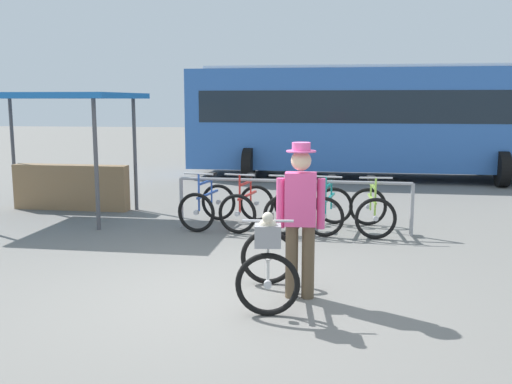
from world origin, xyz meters
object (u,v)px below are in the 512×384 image
at_px(racked_bike_blue, 208,205).
at_px(racked_bike_teal, 329,209).
at_px(racked_bike_white, 288,207).
at_px(racked_bike_red, 247,206).
at_px(racked_bike_lime, 372,210).
at_px(featured_bicycle, 268,259).
at_px(person_with_featured_bike, 300,214).
at_px(market_stall, 59,141).
at_px(bus_distant, 371,116).

xyz_separation_m(racked_bike_blue, racked_bike_teal, (2.10, -0.12, 0.00)).
relative_size(racked_bike_white, racked_bike_teal, 0.95).
distance_m(racked_bike_red, racked_bike_teal, 1.40).
relative_size(racked_bike_red, racked_bike_white, 1.04).
relative_size(racked_bike_red, racked_bike_lime, 1.05).
bearing_deg(racked_bike_blue, featured_bicycle, -69.59).
relative_size(racked_bike_white, racked_bike_lime, 1.01).
relative_size(featured_bicycle, person_with_featured_bike, 0.71).
bearing_deg(racked_bike_red, featured_bicycle, -79.38).
bearing_deg(racked_bike_blue, racked_bike_teal, -3.33).
xyz_separation_m(racked_bike_white, racked_bike_lime, (1.40, -0.08, -0.00)).
height_order(featured_bicycle, person_with_featured_bike, person_with_featured_bike).
height_order(person_with_featured_bike, market_stall, market_stall).
xyz_separation_m(racked_bike_lime, featured_bicycle, (-1.40, -3.58, 0.12)).
xyz_separation_m(racked_bike_blue, market_stall, (-3.02, 0.78, 1.03)).
bearing_deg(racked_bike_white, person_with_featured_bike, -84.55).
xyz_separation_m(racked_bike_lime, bus_distant, (0.52, 6.88, 1.37)).
xyz_separation_m(racked_bike_blue, featured_bicycle, (1.39, -3.75, 0.12)).
height_order(racked_bike_lime, featured_bicycle, featured_bicycle).
bearing_deg(market_stall, racked_bike_white, -11.02).
bearing_deg(racked_bike_white, racked_bike_red, 176.67).
xyz_separation_m(racked_bike_teal, person_with_featured_bike, (-0.37, -3.42, 0.58)).
bearing_deg(bus_distant, racked_bike_blue, -116.27).
bearing_deg(racked_bike_red, person_with_featured_bike, -73.62).
relative_size(person_with_featured_bike, bus_distant, 0.17).
xyz_separation_m(racked_bike_red, racked_bike_lime, (2.10, -0.12, -0.00)).
bearing_deg(racked_bike_lime, bus_distant, 85.68).
height_order(featured_bicycle, market_stall, market_stall).
height_order(racked_bike_teal, racked_bike_lime, same).
bearing_deg(racked_bike_red, racked_bike_lime, -3.33).
relative_size(racked_bike_blue, bus_distant, 0.12).
bearing_deg(racked_bike_blue, racked_bike_red, -3.33).
bearing_deg(person_with_featured_bike, racked_bike_blue, 116.01).
relative_size(racked_bike_red, racked_bike_teal, 0.99).
bearing_deg(market_stall, racked_bike_teal, -9.99).
bearing_deg(bus_distant, racked_bike_white, -105.75).
bearing_deg(racked_bike_lime, racked_bike_blue, 176.67).
height_order(racked_bike_blue, person_with_featured_bike, person_with_featured_bike).
height_order(racked_bike_red, racked_bike_lime, same).
distance_m(racked_bike_lime, featured_bicycle, 3.85).
bearing_deg(bus_distant, person_with_featured_bike, -98.79).
xyz_separation_m(racked_bike_blue, racked_bike_white, (1.40, -0.08, 0.00)).
xyz_separation_m(racked_bike_lime, market_stall, (-5.82, 0.94, 1.03)).
distance_m(racked_bike_lime, person_with_featured_bike, 3.59).
height_order(racked_bike_white, racked_bike_lime, same).
bearing_deg(racked_bike_teal, bus_distant, 79.90).
distance_m(racked_bike_red, racked_bike_white, 0.70).
height_order(racked_bike_lime, market_stall, market_stall).
height_order(bus_distant, market_stall, bus_distant).
bearing_deg(featured_bicycle, racked_bike_red, 100.62).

